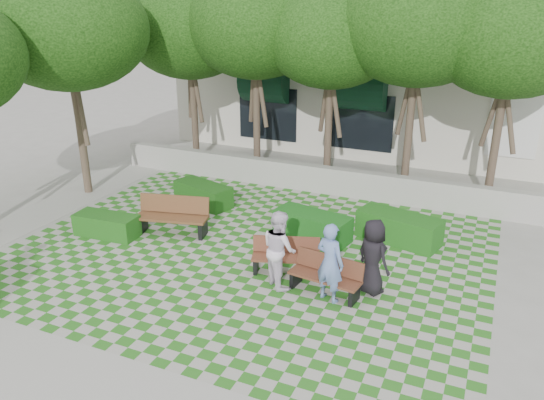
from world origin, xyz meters
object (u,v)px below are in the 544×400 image
at_px(hedge_midright, 312,226).
at_px(person_white, 279,249).
at_px(hedge_midleft, 203,194).
at_px(hedge_west, 107,225).
at_px(person_blue, 330,263).
at_px(bench_east, 326,276).
at_px(bench_west, 173,216).
at_px(hedge_east, 399,228).
at_px(bench_mid, 286,256).
at_px(person_dark, 373,257).

height_order(hedge_midright, person_white, person_white).
distance_m(hedge_midleft, person_white, 5.58).
xyz_separation_m(hedge_west, person_blue, (6.68, -0.71, 0.60)).
distance_m(bench_east, person_blue, 0.58).
relative_size(bench_west, hedge_midleft, 1.07).
bearing_deg(bench_west, hedge_west, -164.20).
relative_size(bench_east, hedge_east, 0.77).
distance_m(bench_mid, bench_west, 3.83).
xyz_separation_m(bench_east, person_blue, (0.16, -0.26, 0.50)).
bearing_deg(bench_east, hedge_midright, 123.89).
bearing_deg(bench_mid, hedge_midleft, 124.95).
relative_size(hedge_east, person_blue, 1.21).
relative_size(bench_west, hedge_west, 1.18).
height_order(bench_east, hedge_midright, bench_east).
distance_m(bench_west, hedge_west, 1.83).
relative_size(hedge_midleft, person_white, 1.09).
bearing_deg(person_white, bench_east, -134.67).
relative_size(hedge_midleft, person_blue, 1.08).
bearing_deg(bench_mid, hedge_midright, 72.90).
distance_m(bench_mid, person_blue, 1.65).
relative_size(hedge_east, hedge_midright, 1.05).
height_order(hedge_east, hedge_west, hedge_east).
relative_size(bench_east, person_blue, 0.93).
bearing_deg(hedge_east, person_blue, -102.68).
xyz_separation_m(bench_west, hedge_midright, (3.69, 1.25, -0.14)).
relative_size(hedge_west, person_white, 0.98).
height_order(bench_mid, person_dark, person_dark).
xyz_separation_m(hedge_midright, person_dark, (2.16, -2.14, 0.51)).
bearing_deg(hedge_west, hedge_midright, 22.03).
xyz_separation_m(hedge_east, person_blue, (-0.81, -3.61, 0.53)).
relative_size(bench_mid, person_blue, 0.93).
xyz_separation_m(hedge_east, hedge_midleft, (-6.25, 0.23, -0.04)).
xyz_separation_m(bench_mid, hedge_midright, (-0.05, 2.04, -0.04)).
distance_m(bench_mid, person_white, 0.80).
distance_m(hedge_midleft, person_blue, 6.68).
bearing_deg(person_white, hedge_east, -79.55).
distance_m(hedge_west, person_dark, 7.46).
relative_size(bench_mid, person_dark, 0.97).
bearing_deg(hedge_east, bench_east, -106.11).
relative_size(bench_east, hedge_midright, 0.81).
xyz_separation_m(hedge_east, person_white, (-2.07, -3.43, 0.52)).
height_order(bench_east, person_dark, person_dark).
bearing_deg(hedge_west, bench_west, 29.05).
bearing_deg(bench_mid, hedge_west, 162.54).
bearing_deg(person_dark, hedge_east, -59.50).
bearing_deg(bench_west, bench_mid, -25.14).
bearing_deg(bench_east, hedge_midleft, 154.15).
relative_size(hedge_midright, hedge_midleft, 1.06).
bearing_deg(person_blue, person_dark, -119.49).
height_order(hedge_midright, person_dark, person_dark).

